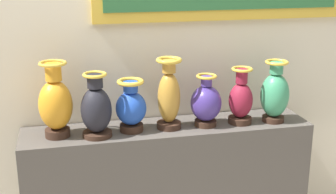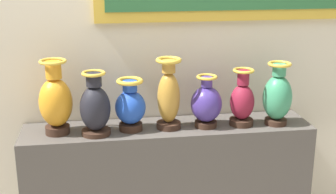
{
  "view_description": "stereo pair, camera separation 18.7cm",
  "coord_description": "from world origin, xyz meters",
  "px_view_note": "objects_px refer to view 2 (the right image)",
  "views": [
    {
      "loc": [
        -0.56,
        -2.4,
        1.73
      ],
      "look_at": [
        0.0,
        0.0,
        0.99
      ],
      "focal_mm": 50.03,
      "sensor_mm": 36.0,
      "label": 1
    },
    {
      "loc": [
        -0.37,
        -2.43,
        1.73
      ],
      "look_at": [
        0.0,
        0.0,
        0.99
      ],
      "focal_mm": 50.03,
      "sensor_mm": 36.0,
      "label": 2
    }
  ],
  "objects_px": {
    "vase_amber": "(56,101)",
    "vase_ochre": "(169,96)",
    "vase_onyx": "(95,107)",
    "vase_indigo": "(206,104)",
    "vase_burgundy": "(242,101)",
    "vase_sapphire": "(130,106)",
    "vase_jade": "(277,96)"
  },
  "relations": [
    {
      "from": "vase_ochre",
      "to": "vase_jade",
      "type": "xyz_separation_m",
      "value": [
        0.61,
        -0.03,
        -0.02
      ]
    },
    {
      "from": "vase_indigo",
      "to": "vase_ochre",
      "type": "bearing_deg",
      "value": 177.03
    },
    {
      "from": "vase_onyx",
      "to": "vase_indigo",
      "type": "relative_size",
      "value": 1.17
    },
    {
      "from": "vase_onyx",
      "to": "vase_indigo",
      "type": "height_order",
      "value": "vase_onyx"
    },
    {
      "from": "vase_sapphire",
      "to": "vase_burgundy",
      "type": "bearing_deg",
      "value": -1.28
    },
    {
      "from": "vase_onyx",
      "to": "vase_jade",
      "type": "height_order",
      "value": "vase_jade"
    },
    {
      "from": "vase_sapphire",
      "to": "vase_burgundy",
      "type": "distance_m",
      "value": 0.62
    },
    {
      "from": "vase_jade",
      "to": "vase_onyx",
      "type": "bearing_deg",
      "value": -179.64
    },
    {
      "from": "vase_amber",
      "to": "vase_onyx",
      "type": "relative_size",
      "value": 1.17
    },
    {
      "from": "vase_amber",
      "to": "vase_onyx",
      "type": "distance_m",
      "value": 0.21
    },
    {
      "from": "vase_indigo",
      "to": "vase_burgundy",
      "type": "distance_m",
      "value": 0.2
    },
    {
      "from": "vase_onyx",
      "to": "vase_sapphire",
      "type": "relative_size",
      "value": 1.19
    },
    {
      "from": "vase_onyx",
      "to": "vase_ochre",
      "type": "bearing_deg",
      "value": 5.24
    },
    {
      "from": "vase_burgundy",
      "to": "vase_sapphire",
      "type": "bearing_deg",
      "value": 178.72
    },
    {
      "from": "vase_onyx",
      "to": "vase_jade",
      "type": "distance_m",
      "value": 1.01
    },
    {
      "from": "vase_indigo",
      "to": "vase_burgundy",
      "type": "relative_size",
      "value": 0.91
    },
    {
      "from": "vase_sapphire",
      "to": "vase_indigo",
      "type": "distance_m",
      "value": 0.42
    },
    {
      "from": "vase_amber",
      "to": "vase_sapphire",
      "type": "bearing_deg",
      "value": -1.12
    },
    {
      "from": "vase_onyx",
      "to": "vase_sapphire",
      "type": "distance_m",
      "value": 0.19
    },
    {
      "from": "vase_onyx",
      "to": "vase_burgundy",
      "type": "relative_size",
      "value": 1.07
    },
    {
      "from": "vase_ochre",
      "to": "vase_indigo",
      "type": "xyz_separation_m",
      "value": [
        0.21,
        -0.01,
        -0.05
      ]
    },
    {
      "from": "vase_amber",
      "to": "vase_burgundy",
      "type": "relative_size",
      "value": 1.25
    },
    {
      "from": "vase_indigo",
      "to": "vase_jade",
      "type": "xyz_separation_m",
      "value": [
        0.4,
        -0.02,
        0.03
      ]
    },
    {
      "from": "vase_amber",
      "to": "vase_ochre",
      "type": "distance_m",
      "value": 0.61
    },
    {
      "from": "vase_onyx",
      "to": "vase_sapphire",
      "type": "xyz_separation_m",
      "value": [
        0.19,
        0.04,
        -0.01
      ]
    },
    {
      "from": "vase_sapphire",
      "to": "vase_onyx",
      "type": "bearing_deg",
      "value": -168.85
    },
    {
      "from": "vase_onyx",
      "to": "vase_jade",
      "type": "relative_size",
      "value": 0.97
    },
    {
      "from": "vase_indigo",
      "to": "vase_jade",
      "type": "height_order",
      "value": "vase_jade"
    },
    {
      "from": "vase_onyx",
      "to": "vase_burgundy",
      "type": "distance_m",
      "value": 0.81
    },
    {
      "from": "vase_amber",
      "to": "vase_ochre",
      "type": "xyz_separation_m",
      "value": [
        0.6,
        -0.01,
        0.0
      ]
    },
    {
      "from": "vase_ochre",
      "to": "vase_burgundy",
      "type": "height_order",
      "value": "vase_ochre"
    },
    {
      "from": "vase_ochre",
      "to": "vase_sapphire",
      "type": "bearing_deg",
      "value": 179.88
    }
  ]
}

